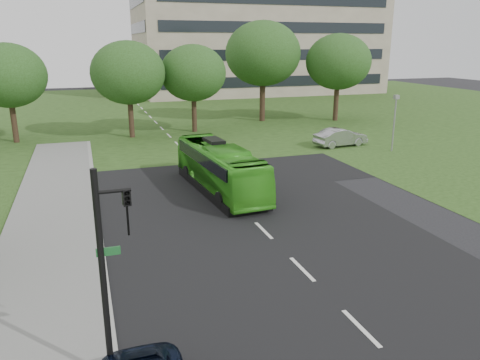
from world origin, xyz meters
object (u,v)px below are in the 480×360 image
(office_building, at_px, (257,17))
(tree_park_c, at_px, (193,73))
(tree_park_b, at_px, (128,73))
(traffic_light, at_px, (110,263))
(sedan, at_px, (341,137))
(camera_pole, at_px, (395,115))
(bus, at_px, (220,168))
(tree_park_a, at_px, (8,76))
(tree_park_d, at_px, (263,54))
(tree_park_e, at_px, (338,62))

(office_building, relative_size, tree_park_c, 4.92)
(tree_park_b, xyz_separation_m, traffic_light, (-3.75, -32.30, -2.44))
(tree_park_b, distance_m, sedan, 19.11)
(tree_park_b, height_order, camera_pole, tree_park_b)
(tree_park_c, distance_m, traffic_light, 34.67)
(bus, bearing_deg, tree_park_a, 119.60)
(tree_park_d, xyz_separation_m, camera_pole, (4.25, -17.33, -4.30))
(bus, bearing_deg, tree_park_d, 58.67)
(traffic_light, xyz_separation_m, camera_pole, (22.53, 19.98, -0.43))
(tree_park_c, distance_m, sedan, 15.03)
(tree_park_b, bearing_deg, camera_pole, -33.26)
(bus, bearing_deg, tree_park_e, 42.23)
(tree_park_a, height_order, tree_park_c, tree_park_a)
(office_building, height_order, tree_park_c, office_building)
(office_building, bearing_deg, camera_pole, -97.66)
(tree_park_d, distance_m, bus, 26.20)
(tree_park_c, relative_size, sedan, 1.81)
(office_building, relative_size, traffic_light, 7.22)
(tree_park_b, bearing_deg, tree_park_a, 174.95)
(tree_park_c, bearing_deg, tree_park_a, -179.85)
(tree_park_c, relative_size, bus, 0.85)
(tree_park_c, xyz_separation_m, camera_pole, (12.79, -13.22, -2.69))
(tree_park_b, xyz_separation_m, camera_pole, (18.79, -12.32, -2.87))
(tree_park_c, height_order, tree_park_e, tree_park_e)
(tree_park_e, bearing_deg, sedan, -117.86)
(tree_park_c, bearing_deg, tree_park_b, -171.50)
(tree_park_a, height_order, bus, tree_park_a)
(tree_park_b, xyz_separation_m, tree_park_d, (14.54, 5.01, 1.43))
(tree_park_b, height_order, tree_park_e, tree_park_e)
(office_building, height_order, sedan, office_building)
(tree_park_c, relative_size, tree_park_e, 0.88)
(bus, bearing_deg, tree_park_b, 95.12)
(tree_park_d, bearing_deg, tree_park_a, -170.27)
(office_building, height_order, tree_park_b, office_building)
(tree_park_a, xyz_separation_m, tree_park_e, (31.97, 1.86, 0.65))
(office_building, xyz_separation_m, tree_park_a, (-34.92, -34.80, -6.88))
(tree_park_b, relative_size, tree_park_c, 1.04)
(office_building, xyz_separation_m, tree_park_c, (-19.24, -34.76, -6.98))
(tree_park_a, bearing_deg, tree_park_d, 9.73)
(office_building, distance_m, sedan, 47.39)
(tree_park_b, height_order, tree_park_d, tree_park_d)
(traffic_light, height_order, camera_pole, traffic_light)
(tree_park_c, distance_m, bus, 19.42)
(office_building, relative_size, camera_pole, 9.12)
(camera_pole, bearing_deg, bus, -177.48)
(bus, bearing_deg, tree_park_c, 76.49)
(office_building, height_order, tree_park_a, office_building)
(tree_park_e, height_order, camera_pole, tree_park_e)
(bus, xyz_separation_m, camera_pole, (15.68, 5.53, 1.50))
(tree_park_d, bearing_deg, office_building, 70.75)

